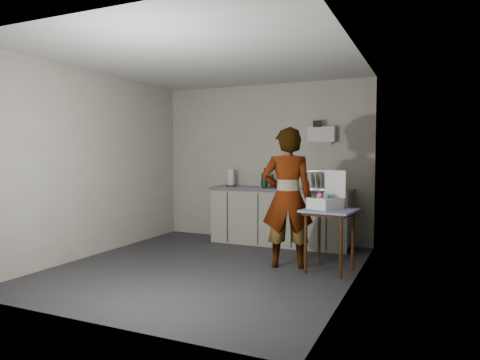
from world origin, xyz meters
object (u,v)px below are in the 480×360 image
at_px(soda_can, 283,183).
at_px(paper_towel, 231,178).
at_px(kitchen_counter, 280,218).
at_px(bakery_box, 326,200).
at_px(side_table, 330,217).
at_px(soap_bottle, 265,178).
at_px(standing_man, 287,198).
at_px(dish_rack, 319,185).
at_px(dark_bottle, 271,181).

distance_m(soda_can, paper_towel, 0.92).
distance_m(kitchen_counter, bakery_box, 1.67).
bearing_deg(side_table, paper_towel, 154.22).
distance_m(side_table, bakery_box, 0.21).
xyz_separation_m(kitchen_counter, bakery_box, (1.01, -1.25, 0.45)).
bearing_deg(soap_bottle, standing_man, -57.55).
distance_m(side_table, soap_bottle, 1.83).
bearing_deg(bakery_box, paper_towel, 176.15).
bearing_deg(soda_can, standing_man, -69.43).
relative_size(paper_towel, bakery_box, 0.60).
bearing_deg(paper_towel, dish_rack, -0.19).
distance_m(soda_can, dish_rack, 0.57).
bearing_deg(standing_man, dish_rack, -112.28).
relative_size(standing_man, dark_bottle, 8.48).
relative_size(standing_man, dish_rack, 4.41).
distance_m(side_table, soda_can, 1.66).
xyz_separation_m(standing_man, bakery_box, (0.49, 0.02, -0.01)).
bearing_deg(kitchen_counter, soda_can, -6.05).
bearing_deg(soap_bottle, kitchen_counter, 13.84).
relative_size(soda_can, dark_bottle, 0.66).
bearing_deg(soda_can, paper_towel, 179.76).
relative_size(side_table, soda_can, 5.56).
distance_m(soda_can, bakery_box, 1.58).
bearing_deg(side_table, bakery_box, 156.47).
relative_size(soda_can, dish_rack, 0.34).
height_order(side_table, bakery_box, bakery_box).
bearing_deg(paper_towel, kitchen_counter, 0.06).
relative_size(kitchen_counter, paper_towel, 7.93).
height_order(dish_rack, bakery_box, bakery_box).
distance_m(kitchen_counter, dark_bottle, 0.61).
height_order(side_table, dark_bottle, dark_bottle).
bearing_deg(dish_rack, bakery_box, -72.09).
relative_size(paper_towel, dish_rack, 0.70).
distance_m(side_table, paper_towel, 2.35).
relative_size(kitchen_counter, standing_man, 1.26).
bearing_deg(bakery_box, side_table, -1.54).
bearing_deg(soda_can, bakery_box, -52.14).
distance_m(side_table, standing_man, 0.59).
height_order(standing_man, soda_can, standing_man).
bearing_deg(paper_towel, standing_man, -42.37).
distance_m(kitchen_counter, soap_bottle, 0.69).
distance_m(standing_man, soda_can, 1.35).
height_order(dark_bottle, paper_towel, paper_towel).
relative_size(side_table, dish_rack, 1.91).
height_order(standing_man, bakery_box, standing_man).
relative_size(kitchen_counter, soap_bottle, 7.11).
bearing_deg(standing_man, side_table, 160.49).
bearing_deg(soda_can, dark_bottle, -177.58).
bearing_deg(standing_man, paper_towel, -60.47).
xyz_separation_m(soda_can, paper_towel, (-0.91, 0.00, 0.06)).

